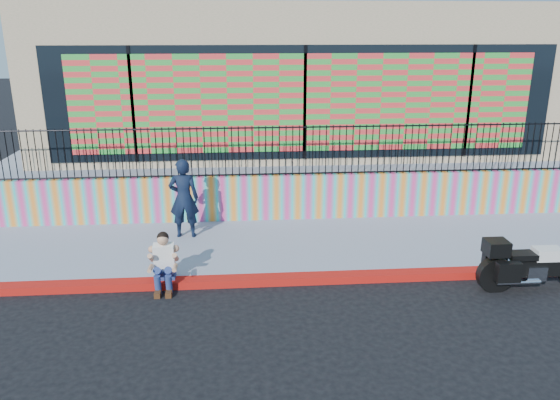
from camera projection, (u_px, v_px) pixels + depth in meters
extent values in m
plane|color=black|center=(329.00, 281.00, 10.46)|extent=(90.00, 90.00, 0.00)
cube|color=#AA190C|center=(329.00, 278.00, 10.44)|extent=(16.00, 0.30, 0.15)
cube|color=gray|center=(317.00, 245.00, 12.01)|extent=(16.00, 3.00, 0.15)
cube|color=#DE3A86|center=(308.00, 196.00, 13.34)|extent=(16.00, 0.20, 1.10)
cube|color=gray|center=(289.00, 153.00, 18.20)|extent=(16.00, 10.00, 1.25)
cube|color=tan|center=(290.00, 74.00, 17.22)|extent=(14.00, 8.00, 4.00)
cube|color=black|center=(305.00, 103.00, 13.52)|extent=(12.60, 0.04, 2.80)
cube|color=#F03535|center=(305.00, 103.00, 13.49)|extent=(11.48, 0.02, 2.40)
cylinder|color=black|center=(495.00, 276.00, 10.01)|extent=(0.60, 0.13, 0.60)
cube|color=black|center=(537.00, 267.00, 10.02)|extent=(0.86, 0.25, 0.31)
cube|color=silver|center=(534.00, 271.00, 10.05)|extent=(0.36, 0.31, 0.27)
cube|color=silver|center=(547.00, 254.00, 9.96)|extent=(0.50, 0.29, 0.22)
cube|color=black|center=(522.00, 255.00, 9.93)|extent=(0.50, 0.31, 0.11)
cube|color=black|center=(496.00, 247.00, 9.84)|extent=(0.40, 0.38, 0.27)
cube|color=black|center=(508.00, 272.00, 9.70)|extent=(0.44, 0.16, 0.36)
cube|color=black|center=(494.00, 260.00, 10.22)|extent=(0.44, 0.16, 0.36)
imported|color=black|center=(184.00, 198.00, 12.05)|extent=(0.67, 0.45, 1.79)
cube|color=navy|center=(166.00, 273.00, 10.26)|extent=(0.36, 0.28, 0.18)
cube|color=white|center=(164.00, 257.00, 10.11)|extent=(0.38, 0.27, 0.54)
sphere|color=tan|center=(163.00, 240.00, 9.96)|extent=(0.21, 0.21, 0.21)
cube|color=#472814|center=(158.00, 293.00, 9.89)|extent=(0.11, 0.26, 0.10)
cube|color=#472814|center=(169.00, 293.00, 9.90)|extent=(0.11, 0.26, 0.10)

